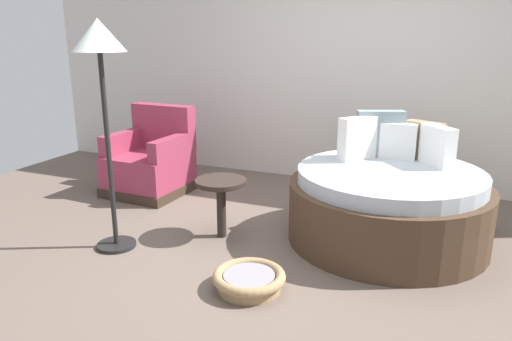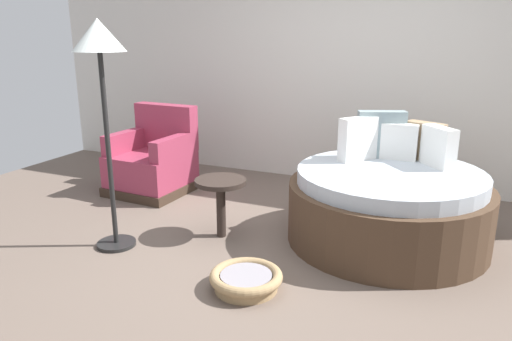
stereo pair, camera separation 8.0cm
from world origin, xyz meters
TOP-DOWN VIEW (x-y plane):
  - ground_plane at (0.00, 0.00)m, footprint 8.00×8.00m
  - back_wall at (0.00, 2.20)m, footprint 8.00×0.12m
  - round_daybed at (0.74, 0.64)m, footprint 1.67×1.67m
  - red_armchair at (-1.86, 0.96)m, footprint 0.84×0.84m
  - pet_basket at (-0.02, -0.59)m, footprint 0.51×0.51m
  - side_table at (-0.59, 0.14)m, footprint 0.44×0.44m
  - floor_lamp at (-1.31, -0.39)m, footprint 0.40×0.40m

SIDE VIEW (x-z plane):
  - ground_plane at x=0.00m, z-range -0.02..0.00m
  - pet_basket at x=-0.02m, z-range 0.01..0.14m
  - round_daybed at x=0.74m, z-range -0.20..0.85m
  - red_armchair at x=-1.86m, z-range -0.14..0.80m
  - side_table at x=-0.59m, z-range 0.17..0.69m
  - back_wall at x=0.00m, z-range 0.00..2.79m
  - floor_lamp at x=-1.31m, z-range 0.62..2.44m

